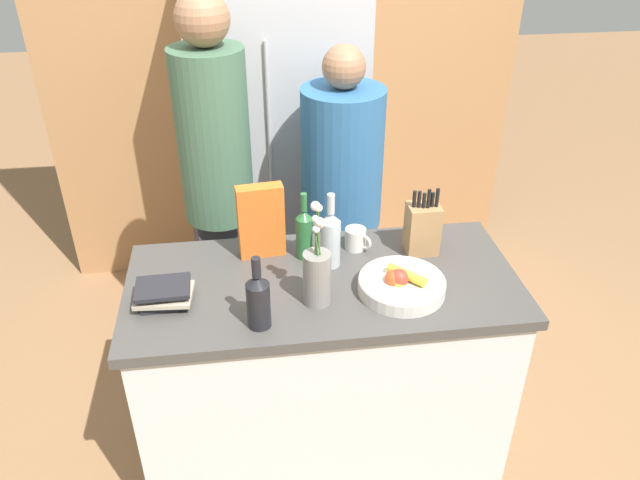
% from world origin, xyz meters
% --- Properties ---
extents(ground_plane, '(14.00, 14.00, 0.00)m').
position_xyz_m(ground_plane, '(0.00, 0.00, 0.00)').
color(ground_plane, '#936B47').
extents(kitchen_island, '(1.43, 0.67, 0.92)m').
position_xyz_m(kitchen_island, '(0.00, 0.00, 0.46)').
color(kitchen_island, silver).
rests_on(kitchen_island, ground_plane).
extents(back_wall_wood, '(2.63, 0.12, 2.60)m').
position_xyz_m(back_wall_wood, '(0.00, 1.60, 1.30)').
color(back_wall_wood, '#AD7A4C').
rests_on(back_wall_wood, ground_plane).
extents(refrigerator, '(0.85, 0.63, 1.88)m').
position_xyz_m(refrigerator, '(-0.06, 1.24, 0.94)').
color(refrigerator, '#B7B7BC').
rests_on(refrigerator, ground_plane).
extents(fruit_bowl, '(0.31, 0.31, 0.09)m').
position_xyz_m(fruit_bowl, '(0.26, -0.11, 0.95)').
color(fruit_bowl, silver).
rests_on(fruit_bowl, kitchen_island).
extents(knife_block, '(0.12, 0.10, 0.27)m').
position_xyz_m(knife_block, '(0.40, 0.15, 1.02)').
color(knife_block, '#A87A4C').
rests_on(knife_block, kitchen_island).
extents(flower_vase, '(0.10, 0.10, 0.39)m').
position_xyz_m(flower_vase, '(-0.04, -0.12, 1.04)').
color(flower_vase, gray).
rests_on(flower_vase, kitchen_island).
extents(cereal_box, '(0.18, 0.08, 0.29)m').
position_xyz_m(cereal_box, '(-0.21, 0.20, 1.07)').
color(cereal_box, orange).
rests_on(cereal_box, kitchen_island).
extents(coffee_mug, '(0.10, 0.10, 0.09)m').
position_xyz_m(coffee_mug, '(0.16, 0.20, 0.96)').
color(coffee_mug, silver).
rests_on(coffee_mug, kitchen_island).
extents(book_stack, '(0.20, 0.17, 0.07)m').
position_xyz_m(book_stack, '(-0.56, -0.06, 0.96)').
color(book_stack, '#232328').
rests_on(book_stack, kitchen_island).
extents(bottle_oil, '(0.06, 0.06, 0.27)m').
position_xyz_m(bottle_oil, '(-0.05, 0.16, 1.03)').
color(bottle_oil, '#286633').
rests_on(bottle_oil, kitchen_island).
extents(bottle_vinegar, '(0.08, 0.08, 0.26)m').
position_xyz_m(bottle_vinegar, '(-0.24, -0.22, 1.02)').
color(bottle_vinegar, black).
rests_on(bottle_vinegar, kitchen_island).
extents(bottle_wine, '(0.07, 0.07, 0.30)m').
position_xyz_m(bottle_wine, '(0.04, 0.10, 1.04)').
color(bottle_wine, '#B2BCC1').
rests_on(bottle_wine, kitchen_island).
extents(person_at_sink, '(0.30, 0.30, 1.82)m').
position_xyz_m(person_at_sink, '(-0.37, 0.62, 1.04)').
color(person_at_sink, '#383842').
rests_on(person_at_sink, ground_plane).
extents(person_in_blue, '(0.37, 0.37, 1.58)m').
position_xyz_m(person_in_blue, '(0.18, 0.69, 0.88)').
color(person_in_blue, '#383842').
rests_on(person_in_blue, ground_plane).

